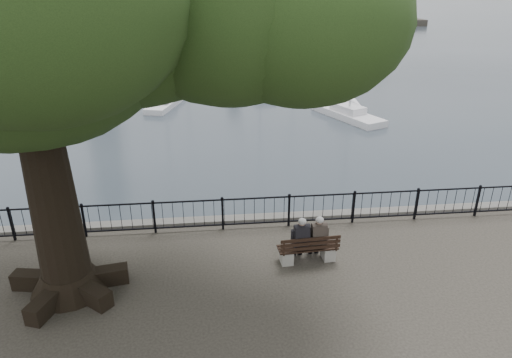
{
  "coord_description": "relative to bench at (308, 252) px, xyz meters",
  "views": [
    {
      "loc": [
        -1.28,
        -9.53,
        6.88
      ],
      "look_at": [
        0.0,
        2.5,
        1.6
      ],
      "focal_mm": 32.0,
      "sensor_mm": 36.0,
      "label": 1
    }
  ],
  "objects": [
    {
      "name": "person_left",
      "position": [
        -0.21,
        0.08,
        0.32
      ],
      "size": [
        0.4,
        0.67,
        1.33
      ],
      "color": "black",
      "rests_on": "ground"
    },
    {
      "name": "harbor",
      "position": [
        -1.18,
        2.45,
        -0.79
      ],
      "size": [
        260.0,
        260.0,
        1.2
      ],
      "color": "#53504A",
      "rests_on": "ground"
    },
    {
      "name": "sailboat_g",
      "position": [
        5.63,
        32.84,
        -0.99
      ],
      "size": [
        3.6,
        6.13,
        10.6
      ],
      "color": "white",
      "rests_on": "ground"
    },
    {
      "name": "sailboat_c",
      "position": [
        6.12,
        16.78,
        -0.99
      ],
      "size": [
        3.57,
        5.64,
        9.95
      ],
      "color": "white",
      "rests_on": "ground"
    },
    {
      "name": "sailboat_b",
      "position": [
        -5.36,
        20.81,
        -0.96
      ],
      "size": [
        2.54,
        4.87,
        10.47
      ],
      "color": "white",
      "rests_on": "ground"
    },
    {
      "name": "sailboat_h",
      "position": [
        -4.55,
        37.4,
        -0.94
      ],
      "size": [
        2.13,
        5.98,
        12.45
      ],
      "color": "white",
      "rests_on": "ground"
    },
    {
      "name": "sailboat_e",
      "position": [
        -15.64,
        26.98,
        -0.92
      ],
      "size": [
        2.96,
        5.82,
        13.2
      ],
      "color": "white",
      "rests_on": "ground"
    },
    {
      "name": "bench",
      "position": [
        0.0,
        0.0,
        0.0
      ],
      "size": [
        1.62,
        0.58,
        0.84
      ],
      "color": "gray",
      "rests_on": "ground"
    },
    {
      "name": "sailboat_j",
      "position": [
        1.4,
        23.56,
        -0.96
      ],
      "size": [
        1.77,
        5.12,
        10.77
      ],
      "color": "white",
      "rests_on": "ground"
    },
    {
      "name": "sailboat_a",
      "position": [
        -13.1,
        17.2,
        -1.0
      ],
      "size": [
        3.53,
        5.52,
        9.76
      ],
      "color": "white",
      "rests_on": "ground"
    },
    {
      "name": "sailboat_f",
      "position": [
        0.64,
        32.65,
        -1.0
      ],
      "size": [
        2.41,
        4.96,
        9.19
      ],
      "color": "white",
      "rests_on": "ground"
    },
    {
      "name": "sailboat_d",
      "position": [
        8.81,
        26.77,
        -1.02
      ],
      "size": [
        2.67,
        4.92,
        7.98
      ],
      "color": "white",
      "rests_on": "ground"
    },
    {
      "name": "railing",
      "position": [
        -1.18,
        1.95,
        0.27
      ],
      "size": [
        22.06,
        0.06,
        1.0
      ],
      "color": "black",
      "rests_on": "ground"
    },
    {
      "name": "person_right",
      "position": [
        0.25,
        0.11,
        0.32
      ],
      "size": [
        0.4,
        0.67,
        1.33
      ],
      "color": "#2D2825",
      "rests_on": "ground"
    },
    {
      "name": "far_shore",
      "position": [
        24.37,
        78.91,
        2.71
      ],
      "size": [
        30.0,
        8.6,
        9.18
      ],
      "color": "#2A2720",
      "rests_on": "ground"
    },
    {
      "name": "sailboat_i",
      "position": [
        -9.83,
        29.58,
        -0.98
      ],
      "size": [
        3.66,
        5.89,
        10.83
      ],
      "color": "white",
      "rests_on": "ground"
    },
    {
      "name": "lion_monument",
      "position": [
        0.82,
        49.38,
        1.04
      ],
      "size": [
        6.31,
        6.31,
        9.24
      ],
      "color": "#53504A",
      "rests_on": "ground"
    }
  ]
}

